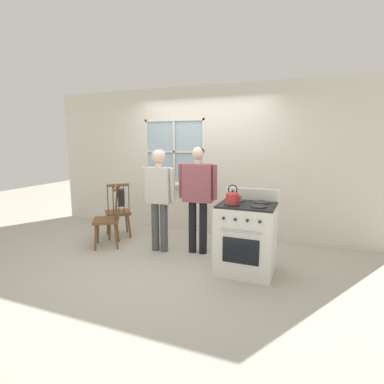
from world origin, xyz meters
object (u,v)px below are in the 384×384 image
(chair_near_wall, at_px, (118,213))
(person_elderly_left, at_px, (159,191))
(stove, at_px, (246,237))
(kettle, at_px, (232,197))
(handbag, at_px, (121,197))
(chair_by_window, at_px, (108,220))
(person_teen_center, at_px, (198,190))
(potted_plant, at_px, (165,178))

(chair_near_wall, bearing_deg, person_elderly_left, 118.69)
(stove, distance_m, kettle, 0.59)
(stove, relative_size, handbag, 3.53)
(person_elderly_left, bearing_deg, chair_by_window, -175.00)
(person_elderly_left, relative_size, stove, 1.47)
(chair_near_wall, xyz_separation_m, handbag, (0.34, -0.36, 0.37))
(person_teen_center, bearing_deg, potted_plant, 132.56)
(kettle, bearing_deg, chair_near_wall, 162.14)
(person_elderly_left, distance_m, person_teen_center, 0.61)
(person_teen_center, bearing_deg, chair_by_window, -173.89)
(chair_near_wall, xyz_separation_m, potted_plant, (0.56, 0.78, 0.56))
(chair_by_window, distance_m, person_elderly_left, 1.04)
(chair_by_window, relative_size, kettle, 4.02)
(potted_plant, bearing_deg, stove, -36.20)
(handbag, bearing_deg, kettle, -11.02)
(chair_near_wall, xyz_separation_m, kettle, (2.28, -0.74, 0.58))
(person_elderly_left, height_order, kettle, person_elderly_left)
(stove, distance_m, handbag, 2.15)
(chair_by_window, xyz_separation_m, potted_plant, (0.42, 1.26, 0.56))
(person_elderly_left, height_order, potted_plant, person_elderly_left)
(kettle, height_order, potted_plant, potted_plant)
(person_elderly_left, relative_size, handbag, 5.20)
(person_elderly_left, xyz_separation_m, kettle, (1.25, -0.39, 0.06))
(handbag, bearing_deg, person_elderly_left, 0.66)
(chair_near_wall, distance_m, stove, 2.52)
(person_teen_center, relative_size, kettle, 6.64)
(kettle, bearing_deg, person_teen_center, 141.55)
(chair_by_window, distance_m, handbag, 0.44)
(chair_near_wall, bearing_deg, potted_plant, -168.30)
(stove, bearing_deg, person_teen_center, 154.40)
(stove, bearing_deg, chair_by_window, 176.98)
(chair_near_wall, height_order, handbag, same)
(kettle, bearing_deg, chair_by_window, 173.26)
(handbag, bearing_deg, potted_plant, 78.92)
(kettle, bearing_deg, potted_plant, 138.72)
(person_teen_center, height_order, kettle, person_teen_center)
(chair_near_wall, bearing_deg, person_teen_center, 130.18)
(chair_near_wall, bearing_deg, kettle, 119.59)
(chair_by_window, relative_size, potted_plant, 3.27)
(potted_plant, bearing_deg, kettle, -41.28)
(stove, height_order, handbag, stove)
(potted_plant, bearing_deg, chair_near_wall, -125.75)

